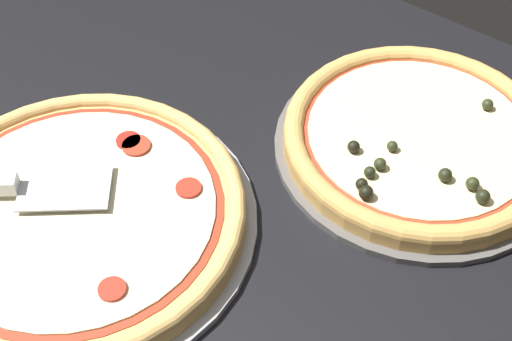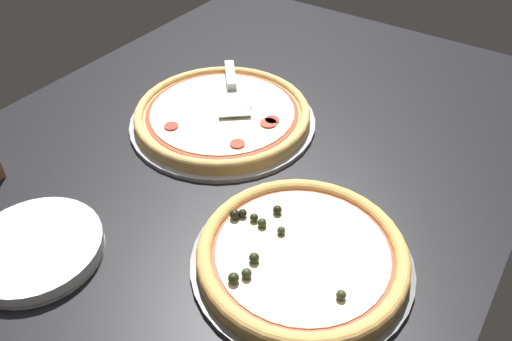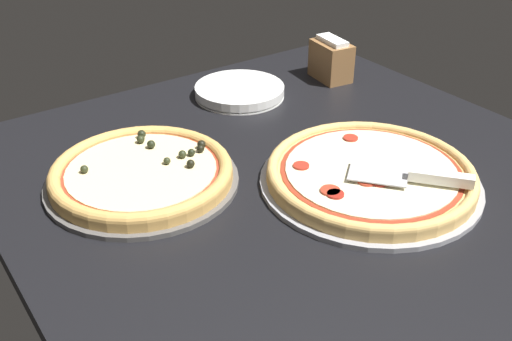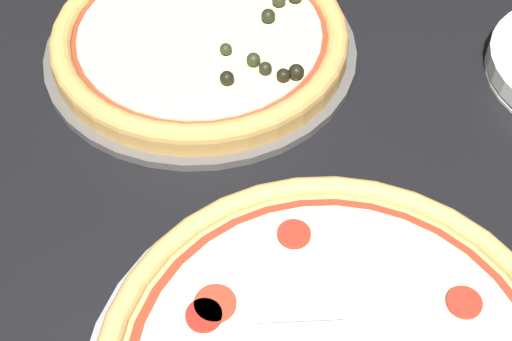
# 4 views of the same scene
# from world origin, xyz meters

# --- Properties ---
(ground_plane) EXTENTS (1.40, 1.11, 0.04)m
(ground_plane) POSITION_xyz_m (0.00, 0.00, -0.02)
(ground_plane) COLOR black
(pizza_pan_front) EXTENTS (0.42, 0.42, 0.01)m
(pizza_pan_front) POSITION_xyz_m (0.01, -0.08, 0.01)
(pizza_pan_front) COLOR #939399
(pizza_pan_front) RESTS_ON ground_plane
(pizza_front) EXTENTS (0.40, 0.40, 0.03)m
(pizza_front) POSITION_xyz_m (0.01, -0.08, 0.03)
(pizza_front) COLOR #DBAD60
(pizza_front) RESTS_ON pizza_pan_front
(pizza_pan_back) EXTENTS (0.37, 0.37, 0.01)m
(pizza_pan_back) POSITION_xyz_m (0.27, 0.27, 0.01)
(pizza_pan_back) COLOR #565451
(pizza_pan_back) RESTS_ON ground_plane
(pizza_back) EXTENTS (0.35, 0.35, 0.04)m
(pizza_back) POSITION_xyz_m (0.27, 0.27, 0.03)
(pizza_back) COLOR tan
(pizza_back) RESTS_ON pizza_pan_back
(serving_spatula) EXTENTS (0.20, 0.18, 0.02)m
(serving_spatula) POSITION_xyz_m (-0.08, -0.13, 0.05)
(serving_spatula) COLOR #B7B7BC
(serving_spatula) RESTS_ON pizza_front
(plate_stack) EXTENTS (0.22, 0.22, 0.03)m
(plate_stack) POSITION_xyz_m (0.50, -0.11, 0.01)
(plate_stack) COLOR white
(plate_stack) RESTS_ON ground_plane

